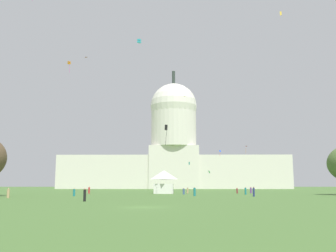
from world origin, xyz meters
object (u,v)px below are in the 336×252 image
(kite_pink_high, at_px, (85,57))
(kite_turquoise_low, at_px, (189,163))
(kite_black_low, at_px, (166,130))
(person_maroon_mid_left, at_px, (237,191))
(person_navy_mid_right, at_px, (254,192))
(person_purple_back_center, at_px, (251,190))
(person_denim_lawn_far_left, at_px, (184,191))
(kite_orange_high, at_px, (69,63))
(person_tan_edge_west, at_px, (8,193))
(kite_gold_high, at_px, (281,13))
(kite_blue_low, at_px, (220,152))
(person_tan_front_right, at_px, (188,191))
(person_black_aisle_center, at_px, (85,195))
(event_tent, at_px, (164,182))
(person_teal_edge_east, at_px, (246,191))
(kite_cyan_high, at_px, (139,41))
(person_teal_deep_crowd, at_px, (74,192))
(person_teal_back_right, at_px, (195,192))
(person_red_lawn_far_right, at_px, (89,190))
(kite_red_low, at_px, (245,146))
(kite_violet_mid, at_px, (245,148))
(kite_green_low, at_px, (209,172))
(capitol_building, at_px, (174,150))

(kite_pink_high, bearing_deg, kite_turquoise_low, -10.08)
(kite_black_low, bearing_deg, person_maroon_mid_left, 59.63)
(person_maroon_mid_left, height_order, person_navy_mid_right, person_navy_mid_right)
(person_purple_back_center, xyz_separation_m, person_denim_lawn_far_left, (-17.68, -12.24, -0.09))
(kite_orange_high, bearing_deg, person_tan_edge_west, 56.75)
(kite_gold_high, height_order, kite_blue_low, kite_gold_high)
(person_tan_front_right, distance_m, person_navy_mid_right, 26.88)
(person_tan_front_right, relative_size, kite_black_low, 0.31)
(person_black_aisle_center, height_order, kite_turquoise_low, kite_turquoise_low)
(event_tent, bearing_deg, person_teal_edge_east, -25.13)
(person_teal_edge_east, height_order, kite_cyan_high, kite_cyan_high)
(kite_pink_high, bearing_deg, person_teal_edge_east, -16.22)
(person_navy_mid_right, distance_m, kite_orange_high, 87.63)
(person_teal_deep_crowd, distance_m, kite_pink_high, 100.07)
(person_teal_edge_east, distance_m, kite_orange_high, 80.69)
(person_teal_back_right, height_order, person_teal_deep_crowd, person_teal_back_right)
(person_teal_deep_crowd, bearing_deg, kite_pink_high, 19.85)
(person_red_lawn_far_right, height_order, kite_cyan_high, kite_cyan_high)
(kite_orange_high, bearing_deg, kite_gold_high, 123.60)
(kite_red_low, relative_size, kite_violet_mid, 0.41)
(person_denim_lawn_far_left, distance_m, person_black_aisle_center, 38.36)
(kite_green_low, xyz_separation_m, kite_orange_high, (-54.73, -58.73, 36.63))
(kite_black_low, bearing_deg, capitol_building, 112.92)
(kite_violet_mid, bearing_deg, kite_red_low, 12.14)
(person_black_aisle_center, relative_size, person_red_lawn_far_right, 1.00)
(person_teal_deep_crowd, xyz_separation_m, kite_red_low, (46.03, 66.46, 15.64))
(person_navy_mid_right, bearing_deg, person_black_aisle_center, -60.93)
(kite_red_low, bearing_deg, person_navy_mid_right, -30.70)
(kite_gold_high, distance_m, kite_blue_low, 74.51)
(kite_pink_high, bearing_deg, kite_cyan_high, -26.29)
(person_tan_front_right, distance_m, kite_green_low, 91.18)
(person_teal_edge_east, bearing_deg, kite_red_low, -119.46)
(person_navy_mid_right, bearing_deg, person_teal_back_right, -114.97)
(person_teal_back_right, distance_m, kite_black_low, 17.39)
(person_red_lawn_far_right, height_order, kite_violet_mid, kite_violet_mid)
(event_tent, height_order, person_purple_back_center, event_tent)
(person_teal_deep_crowd, distance_m, kite_cyan_high, 49.85)
(kite_gold_high, relative_size, kite_green_low, 0.45)
(person_purple_back_center, height_order, kite_gold_high, kite_gold_high)
(kite_orange_high, bearing_deg, person_tan_front_right, 100.64)
(person_denim_lawn_far_left, relative_size, kite_pink_high, 0.90)
(kite_green_low, height_order, kite_violet_mid, kite_violet_mid)
(person_maroon_mid_left, xyz_separation_m, kite_orange_high, (-52.94, 30.20, 44.17))
(kite_green_low, bearing_deg, kite_violet_mid, 43.98)
(person_purple_back_center, height_order, person_teal_back_right, person_teal_back_right)
(person_black_aisle_center, height_order, kite_cyan_high, kite_cyan_high)
(person_purple_back_center, bearing_deg, kite_blue_low, -67.94)
(person_purple_back_center, bearing_deg, kite_cyan_high, 21.23)
(event_tent, xyz_separation_m, kite_turquoise_low, (6.99, 15.97, 5.45))
(person_tan_edge_west, relative_size, kite_turquoise_low, 1.91)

